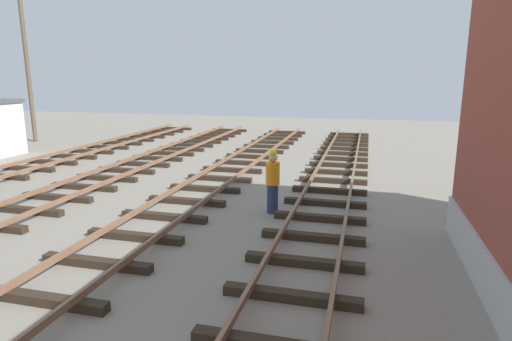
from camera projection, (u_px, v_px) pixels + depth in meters
utility_pole_far at (27, 62)px, 24.96m from camera, size 1.80×0.24×8.92m
track_worker_foreground at (273, 182)px, 12.32m from camera, size 0.40×0.40×1.87m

